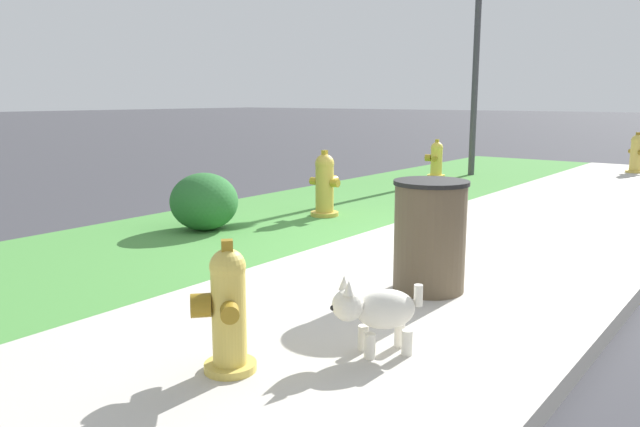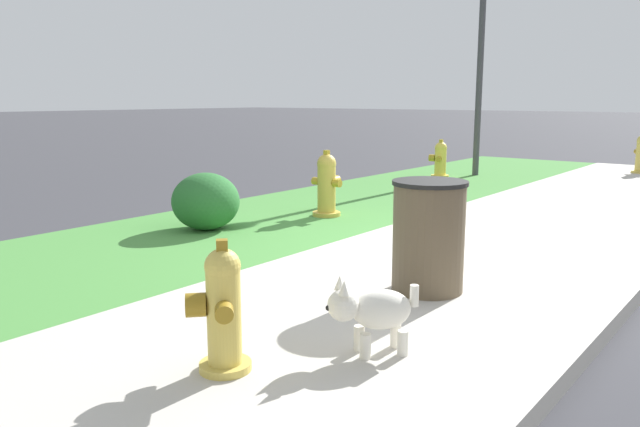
{
  "view_description": "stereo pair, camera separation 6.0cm",
  "coord_description": "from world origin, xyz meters",
  "views": [
    {
      "loc": [
        -5.02,
        -2.15,
        1.37
      ],
      "look_at": [
        -0.88,
        1.01,
        0.4
      ],
      "focal_mm": 35.0,
      "sensor_mm": 36.0,
      "label": 1
    },
    {
      "loc": [
        -4.99,
        -2.2,
        1.37
      ],
      "look_at": [
        -0.88,
        1.01,
        0.4
      ],
      "focal_mm": 35.0,
      "sensor_mm": 36.0,
      "label": 2
    }
  ],
  "objects": [
    {
      "name": "street_lamp",
      "position": [
        5.49,
        2.44,
        2.73
      ],
      "size": [
        0.32,
        0.32,
        4.06
      ],
      "color": "#3D3D42",
      "rests_on": "ground"
    },
    {
      "name": "fire_hydrant_at_driveway",
      "position": [
        0.74,
        2.17,
        0.37
      ],
      "size": [
        0.37,
        0.39,
        0.77
      ],
      "rotation": [
        0.0,
        0.0,
        4.7
      ],
      "color": "gold",
      "rests_on": "ground"
    },
    {
      "name": "grass_verge",
      "position": [
        0.0,
        2.56,
        0.0
      ],
      "size": [
        18.0,
        2.58,
        0.01
      ],
      "primitive_type": "cube",
      "color": "#47893D",
      "rests_on": "ground"
    },
    {
      "name": "ground_plane",
      "position": [
        0.0,
        0.0,
        0.0
      ],
      "size": [
        120.0,
        120.0,
        0.0
      ],
      "primitive_type": "plane",
      "color": "#38383D"
    },
    {
      "name": "shrub_bush_near_lamp",
      "position": [
        -0.66,
        2.7,
        0.3
      ],
      "size": [
        0.71,
        0.71,
        0.6
      ],
      "color": "#28662D",
      "rests_on": "ground"
    },
    {
      "name": "sidewalk_pavement",
      "position": [
        0.0,
        0.0,
        0.01
      ],
      "size": [
        18.0,
        2.54,
        0.01
      ],
      "primitive_type": "cube",
      "color": "#BCB7AD",
      "rests_on": "ground"
    },
    {
      "name": "small_white_dog",
      "position": [
        -2.31,
        -0.46,
        0.25
      ],
      "size": [
        0.44,
        0.41,
        0.44
      ],
      "rotation": [
        0.0,
        0.0,
        2.44
      ],
      "color": "silver",
      "rests_on": "ground"
    },
    {
      "name": "trash_bin",
      "position": [
        -1.13,
        -0.16,
        0.4
      ],
      "size": [
        0.53,
        0.53,
        0.8
      ],
      "color": "brown",
      "rests_on": "ground"
    },
    {
      "name": "fire_hydrant_mid_block",
      "position": [
        4.77,
        2.78,
        0.31
      ],
      "size": [
        0.39,
        0.36,
        0.66
      ],
      "rotation": [
        0.0,
        0.0,
        0.23
      ],
      "color": "yellow",
      "rests_on": "ground"
    },
    {
      "name": "fire_hydrant_near_corner",
      "position": [
        -2.95,
        0.01,
        0.33
      ],
      "size": [
        0.33,
        0.33,
        0.69
      ],
      "rotation": [
        0.0,
        0.0,
        0.83
      ],
      "color": "gold",
      "rests_on": "ground"
    }
  ]
}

